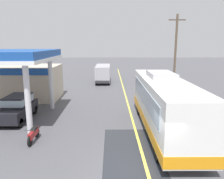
{
  "coord_description": "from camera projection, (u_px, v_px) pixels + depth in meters",
  "views": [
    {
      "loc": [
        -1.63,
        -8.97,
        5.58
      ],
      "look_at": [
        -1.5,
        10.0,
        1.6
      ],
      "focal_mm": 35.38,
      "sensor_mm": 36.0,
      "label": 1
    }
  ],
  "objects": [
    {
      "name": "pedestrian_near_pump",
      "position": [
        18.0,
        109.0,
        15.83
      ],
      "size": [
        0.55,
        0.22,
        1.66
      ],
      "color": "#33333F",
      "rests_on": "ground"
    },
    {
      "name": "motorcycle_parked_forecourt",
      "position": [
        34.0,
        134.0,
        12.73
      ],
      "size": [
        0.55,
        1.8,
        0.92
      ],
      "color": "black",
      "rests_on": "ground"
    },
    {
      "name": "lane_divider_stripe",
      "position": [
        125.0,
        94.0,
        24.61
      ],
      "size": [
        0.16,
        50.0,
        0.01
      ],
      "primitive_type": "cube",
      "color": "#D8CC4C",
      "rests_on": "ground"
    },
    {
      "name": "minibus_opposing_lane",
      "position": [
        103.0,
        72.0,
        32.06
      ],
      "size": [
        2.04,
        6.13,
        2.44
      ],
      "color": "#A5A5AD",
      "rests_on": "ground"
    },
    {
      "name": "pedestrian_by_shop",
      "position": [
        13.0,
        107.0,
        16.39
      ],
      "size": [
        0.55,
        0.22,
        1.66
      ],
      "color": "#33333F",
      "rests_on": "ground"
    },
    {
      "name": "utility_pole_roadside",
      "position": [
        175.0,
        53.0,
        24.31
      ],
      "size": [
        1.8,
        0.24,
        8.64
      ],
      "color": "brown",
      "rests_on": "ground"
    },
    {
      "name": "coach_bus_main",
      "position": [
        163.0,
        104.0,
        14.2
      ],
      "size": [
        2.6,
        11.04,
        3.69
      ],
      "color": "white",
      "rests_on": "ground"
    },
    {
      "name": "gas_station_roadside",
      "position": [
        15.0,
        76.0,
        20.21
      ],
      "size": [
        9.1,
        11.95,
        5.1
      ],
      "color": "#194799",
      "rests_on": "ground"
    },
    {
      "name": "wet_puddle_patch",
      "position": [
        131.0,
        151.0,
        11.64
      ],
      "size": [
        2.9,
        5.95,
        0.01
      ],
      "primitive_type": "cube",
      "color": "#26282D",
      "rests_on": "ground"
    },
    {
      "name": "ground",
      "position": [
        123.0,
        86.0,
        29.51
      ],
      "size": [
        120.0,
        120.0,
        0.0
      ],
      "primitive_type": "plane",
      "color": "#4C4C51"
    },
    {
      "name": "car_at_pump",
      "position": [
        18.0,
        107.0,
        16.25
      ],
      "size": [
        1.7,
        4.2,
        1.82
      ],
      "color": "black",
      "rests_on": "ground"
    }
  ]
}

